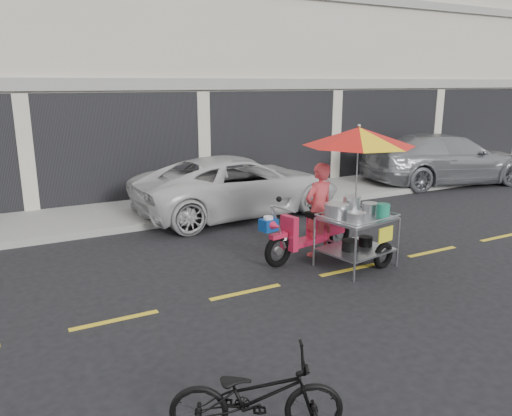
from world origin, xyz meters
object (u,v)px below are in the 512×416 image
near_bicycle (256,396)px  food_vendor_rig (343,177)px  silver_pickup (445,159)px  white_pickup (239,185)px

near_bicycle → food_vendor_rig: (3.49, 3.35, 1.14)m
silver_pickup → food_vendor_rig: (-7.31, -4.16, 0.77)m
near_bicycle → food_vendor_rig: food_vendor_rig is taller
food_vendor_rig → silver_pickup: bearing=19.3°
silver_pickup → near_bicycle: silver_pickup is taller
white_pickup → near_bicycle: size_ratio=3.26×
white_pickup → near_bicycle: 7.98m
near_bicycle → silver_pickup: bearing=-29.4°
food_vendor_rig → near_bicycle: bearing=-146.6°
silver_pickup → white_pickup: bearing=103.0°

